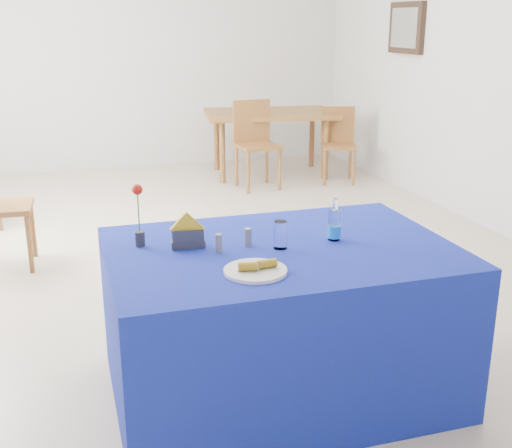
{
  "coord_description": "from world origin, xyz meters",
  "views": [
    {
      "loc": [
        -1.07,
        -4.62,
        1.76
      ],
      "look_at": [
        -0.3,
        -2.08,
        0.92
      ],
      "focal_mm": 45.0,
      "sensor_mm": 36.0,
      "label": 1
    }
  ],
  "objects": [
    {
      "name": "floor",
      "position": [
        0.0,
        0.0,
        0.0
      ],
      "size": [
        7.0,
        7.0,
        0.0
      ],
      "primitive_type": "plane",
      "color": "#C0B19F",
      "rests_on": "ground"
    },
    {
      "name": "room_shell",
      "position": [
        0.0,
        0.0,
        1.75
      ],
      "size": [
        7.0,
        7.0,
        7.0
      ],
      "color": "silver",
      "rests_on": "ground"
    },
    {
      "name": "picture_frame",
      "position": [
        2.47,
        1.6,
        1.7
      ],
      "size": [
        0.06,
        0.64,
        0.52
      ],
      "primitive_type": "cube",
      "color": "black",
      "rests_on": "room_shell"
    },
    {
      "name": "picture_art",
      "position": [
        2.44,
        1.6,
        1.7
      ],
      "size": [
        0.02,
        0.52,
        0.4
      ],
      "primitive_type": "cube",
      "color": "#998C66",
      "rests_on": "room_shell"
    },
    {
      "name": "plate",
      "position": [
        -0.35,
        -2.24,
        0.77
      ],
      "size": [
        0.27,
        0.27,
        0.01
      ],
      "primitive_type": "cylinder",
      "color": "white",
      "rests_on": "blue_table"
    },
    {
      "name": "drinking_glass",
      "position": [
        -0.15,
        -1.98,
        0.82
      ],
      "size": [
        0.06,
        0.06,
        0.13
      ],
      "primitive_type": "cylinder",
      "color": "white",
      "rests_on": "blue_table"
    },
    {
      "name": "salt_shaker",
      "position": [
        -0.43,
        -1.95,
        0.8
      ],
      "size": [
        0.03,
        0.03,
        0.08
      ],
      "primitive_type": "cylinder",
      "color": "slate",
      "rests_on": "blue_table"
    },
    {
      "name": "pepper_shaker",
      "position": [
        -0.28,
        -1.9,
        0.8
      ],
      "size": [
        0.03,
        0.03,
        0.08
      ],
      "primitive_type": "cylinder",
      "color": "slate",
      "rests_on": "blue_table"
    },
    {
      "name": "blue_table",
      "position": [
        -0.14,
        -1.96,
        0.38
      ],
      "size": [
        1.6,
        1.1,
        0.76
      ],
      "color": "#102B97",
      "rests_on": "floor"
    },
    {
      "name": "water_bottle",
      "position": [
        0.14,
        -1.94,
        0.83
      ],
      "size": [
        0.06,
        0.06,
        0.21
      ],
      "color": "silver",
      "rests_on": "blue_table"
    },
    {
      "name": "napkin_holder",
      "position": [
        -0.55,
        -1.84,
        0.81
      ],
      "size": [
        0.16,
        0.08,
        0.17
      ],
      "color": "#37373C",
      "rests_on": "blue_table"
    },
    {
      "name": "rose_vase",
      "position": [
        -0.76,
        -1.76,
        0.9
      ],
      "size": [
        0.05,
        0.05,
        0.3
      ],
      "color": "#28282D",
      "rests_on": "blue_table"
    },
    {
      "name": "oak_table",
      "position": [
        1.29,
        2.57,
        0.68
      ],
      "size": [
        1.62,
        1.17,
        0.76
      ],
      "color": "olive",
      "rests_on": "floor"
    },
    {
      "name": "chair_bg_left",
      "position": [
        0.95,
        2.05,
        0.55
      ],
      "size": [
        0.46,
        0.46,
        0.95
      ],
      "rotation": [
        0.0,
        0.0,
        0.08
      ],
      "color": "brown",
      "rests_on": "floor"
    },
    {
      "name": "chair_bg_right",
      "position": [
        1.94,
        2.04,
        0.49
      ],
      "size": [
        0.47,
        0.47,
        0.84
      ],
      "rotation": [
        0.0,
        0.0,
        -0.31
      ],
      "color": "brown",
      "rests_on": "floor"
    },
    {
      "name": "banana_pieces",
      "position": [
        -0.34,
        -2.24,
        0.79
      ],
      "size": [
        0.17,
        0.06,
        0.04
      ],
      "color": "gold",
      "rests_on": "plate"
    }
  ]
}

